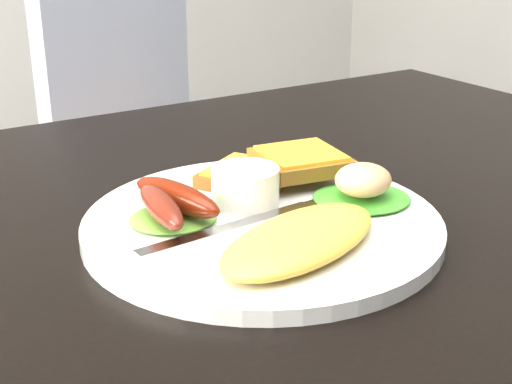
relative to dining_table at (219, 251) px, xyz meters
name	(u,v)px	position (x,y,z in m)	size (l,w,h in m)	color
dining_table	(219,251)	(0.00, 0.00, 0.00)	(1.20, 0.80, 0.04)	black
dining_chair	(161,183)	(0.33, 0.86, -0.28)	(0.45, 0.45, 0.05)	#A46A4E
plate	(262,225)	(0.03, -0.02, 0.03)	(0.30, 0.30, 0.01)	white
lettuce_left	(173,218)	(-0.04, 0.01, 0.04)	(0.07, 0.07, 0.01)	#489A2F
lettuce_right	(361,198)	(0.12, -0.04, 0.04)	(0.09, 0.08, 0.01)	green
omelette	(300,239)	(0.02, -0.09, 0.04)	(0.16, 0.08, 0.02)	yellow
sausage_a	(161,206)	(-0.05, 0.00, 0.05)	(0.02, 0.09, 0.02)	maroon
sausage_b	(176,197)	(-0.03, 0.01, 0.05)	(0.02, 0.10, 0.02)	#670705
ramekin	(245,187)	(0.03, 0.01, 0.05)	(0.06, 0.06, 0.03)	white
toast_a	(248,177)	(0.06, 0.05, 0.04)	(0.08, 0.08, 0.01)	brown
toast_b	(301,161)	(0.11, 0.03, 0.05)	(0.08, 0.08, 0.01)	olive
potato_salad	(363,180)	(0.12, -0.05, 0.06)	(0.05, 0.05, 0.03)	#F9F2A7
fork	(229,229)	(-0.01, -0.03, 0.03)	(0.16, 0.01, 0.00)	#ADAFB7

